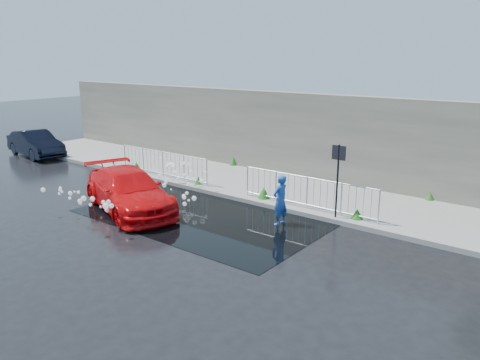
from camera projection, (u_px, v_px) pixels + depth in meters
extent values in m
plane|color=black|center=(173.00, 220.00, 15.07)|extent=(90.00, 90.00, 0.00)
cube|color=slate|center=(262.00, 185.00, 18.87)|extent=(30.00, 4.00, 0.15)
cube|color=slate|center=(231.00, 197.00, 17.34)|extent=(30.00, 0.25, 0.16)
cube|color=#58554A|center=(292.00, 134.00, 20.08)|extent=(30.00, 0.60, 3.50)
cube|color=black|center=(205.00, 215.00, 15.54)|extent=(8.00, 5.00, 0.01)
cylinder|color=black|center=(337.00, 184.00, 14.62)|extent=(0.06, 0.06, 2.50)
cube|color=black|center=(339.00, 153.00, 14.37)|extent=(0.45, 0.04, 0.45)
cylinder|color=silver|center=(125.00, 156.00, 21.30)|extent=(0.05, 0.05, 1.10)
cylinder|color=silver|center=(207.00, 173.00, 18.34)|extent=(0.05, 0.05, 1.10)
cylinder|color=silver|center=(162.00, 152.00, 19.69)|extent=(5.00, 0.04, 0.04)
cylinder|color=silver|center=(163.00, 174.00, 19.93)|extent=(5.00, 0.04, 0.04)
cylinder|color=silver|center=(248.00, 181.00, 17.15)|extent=(0.05, 0.05, 1.10)
cylinder|color=silver|center=(379.00, 207.00, 14.18)|extent=(0.05, 0.05, 1.10)
cylinder|color=silver|center=(308.00, 177.00, 15.53)|extent=(5.00, 0.04, 0.04)
cylinder|color=silver|center=(307.00, 205.00, 15.78)|extent=(5.00, 0.04, 0.04)
cone|color=#1F4F15|center=(136.00, 166.00, 21.02)|extent=(0.40, 0.40, 0.38)
cone|color=#1F4F15|center=(199.00, 180.00, 18.78)|extent=(0.36, 0.36, 0.30)
cone|color=#1F4F15|center=(264.00, 193.00, 16.86)|extent=(0.44, 0.44, 0.41)
cone|color=#1F4F15|center=(357.00, 214.00, 14.74)|extent=(0.38, 0.38, 0.33)
cone|color=#1F4F15|center=(234.00, 161.00, 22.03)|extent=(0.42, 0.42, 0.40)
cone|color=#1F4F15|center=(430.00, 196.00, 16.70)|extent=(0.34, 0.34, 0.28)
sphere|color=white|center=(187.00, 193.00, 16.23)|extent=(0.12, 0.12, 0.12)
sphere|color=white|center=(182.00, 165.00, 18.42)|extent=(0.10, 0.10, 0.10)
sphere|color=white|center=(176.00, 173.00, 17.74)|extent=(0.16, 0.16, 0.16)
sphere|color=white|center=(191.00, 172.00, 17.74)|extent=(0.12, 0.12, 0.12)
sphere|color=white|center=(160.00, 176.00, 17.72)|extent=(0.16, 0.16, 0.16)
sphere|color=white|center=(165.00, 177.00, 17.70)|extent=(0.08, 0.08, 0.08)
sphere|color=white|center=(156.00, 196.00, 16.59)|extent=(0.12, 0.12, 0.12)
sphere|color=white|center=(185.00, 204.00, 15.90)|extent=(0.14, 0.14, 0.14)
sphere|color=white|center=(185.00, 163.00, 18.14)|extent=(0.16, 0.16, 0.16)
sphere|color=white|center=(189.00, 164.00, 18.28)|extent=(0.10, 0.10, 0.10)
sphere|color=white|center=(168.00, 179.00, 17.29)|extent=(0.11, 0.11, 0.11)
sphere|color=white|center=(205.00, 172.00, 17.62)|extent=(0.12, 0.12, 0.12)
sphere|color=white|center=(184.00, 196.00, 16.35)|extent=(0.13, 0.13, 0.13)
sphere|color=white|center=(168.00, 166.00, 18.45)|extent=(0.16, 0.16, 0.16)
sphere|color=white|center=(173.00, 165.00, 18.71)|extent=(0.16, 0.16, 0.16)
sphere|color=white|center=(126.00, 191.00, 17.55)|extent=(0.08, 0.08, 0.08)
sphere|color=white|center=(134.00, 182.00, 17.70)|extent=(0.10, 0.10, 0.10)
sphere|color=white|center=(168.00, 165.00, 18.80)|extent=(0.08, 0.08, 0.08)
sphere|color=white|center=(137.00, 194.00, 17.23)|extent=(0.07, 0.07, 0.07)
sphere|color=white|center=(166.00, 177.00, 17.62)|extent=(0.09, 0.09, 0.09)
sphere|color=white|center=(171.00, 189.00, 16.60)|extent=(0.06, 0.06, 0.06)
sphere|color=white|center=(190.00, 165.00, 18.05)|extent=(0.09, 0.09, 0.09)
sphere|color=white|center=(178.00, 179.00, 17.53)|extent=(0.12, 0.12, 0.12)
sphere|color=white|center=(149.00, 196.00, 16.69)|extent=(0.13, 0.13, 0.13)
sphere|color=white|center=(194.00, 179.00, 16.89)|extent=(0.12, 0.12, 0.12)
sphere|color=white|center=(155.00, 170.00, 18.37)|extent=(0.10, 0.10, 0.10)
sphere|color=white|center=(184.00, 198.00, 16.19)|extent=(0.15, 0.15, 0.15)
sphere|color=white|center=(202.00, 181.00, 16.78)|extent=(0.18, 0.18, 0.18)
sphere|color=white|center=(173.00, 164.00, 18.70)|extent=(0.15, 0.15, 0.15)
sphere|color=white|center=(164.00, 185.00, 17.04)|extent=(0.16, 0.16, 0.16)
sphere|color=white|center=(167.00, 174.00, 17.73)|extent=(0.07, 0.07, 0.07)
sphere|color=white|center=(189.00, 177.00, 17.44)|extent=(0.11, 0.11, 0.11)
sphere|color=white|center=(170.00, 164.00, 18.75)|extent=(0.16, 0.16, 0.16)
sphere|color=white|center=(150.00, 192.00, 17.02)|extent=(0.10, 0.10, 0.10)
sphere|color=white|center=(166.00, 182.00, 17.13)|extent=(0.14, 0.14, 0.14)
sphere|color=white|center=(189.00, 200.00, 15.99)|extent=(0.09, 0.09, 0.09)
sphere|color=white|center=(167.00, 163.00, 18.80)|extent=(0.08, 0.08, 0.08)
sphere|color=white|center=(200.00, 179.00, 17.00)|extent=(0.08, 0.08, 0.08)
sphere|color=white|center=(135.00, 195.00, 16.97)|extent=(0.15, 0.15, 0.15)
sphere|color=white|center=(174.00, 166.00, 18.28)|extent=(0.16, 0.16, 0.16)
sphere|color=white|center=(160.00, 158.00, 19.22)|extent=(0.12, 0.12, 0.12)
sphere|color=white|center=(175.00, 172.00, 17.88)|extent=(0.09, 0.09, 0.09)
sphere|color=white|center=(188.00, 184.00, 16.90)|extent=(0.09, 0.09, 0.09)
sphere|color=white|center=(185.00, 175.00, 17.17)|extent=(0.15, 0.15, 0.15)
sphere|color=white|center=(194.00, 198.00, 15.90)|extent=(0.16, 0.16, 0.16)
sphere|color=white|center=(181.00, 162.00, 18.53)|extent=(0.12, 0.12, 0.12)
sphere|color=white|center=(105.00, 204.00, 15.65)|extent=(0.11, 0.11, 0.11)
sphere|color=white|center=(70.00, 198.00, 14.29)|extent=(0.10, 0.10, 0.10)
sphere|color=white|center=(107.00, 205.00, 14.51)|extent=(0.16, 0.16, 0.16)
sphere|color=white|center=(101.00, 207.00, 15.77)|extent=(0.10, 0.10, 0.10)
sphere|color=white|center=(62.00, 192.00, 15.41)|extent=(0.09, 0.09, 0.09)
sphere|color=white|center=(80.00, 201.00, 15.49)|extent=(0.14, 0.14, 0.14)
sphere|color=white|center=(59.00, 193.00, 14.69)|extent=(0.06, 0.06, 0.06)
sphere|color=white|center=(90.00, 205.00, 15.31)|extent=(0.11, 0.11, 0.11)
sphere|color=white|center=(109.00, 202.00, 13.43)|extent=(0.12, 0.12, 0.12)
sphere|color=white|center=(60.00, 188.00, 15.12)|extent=(0.09, 0.09, 0.09)
sphere|color=white|center=(92.00, 199.00, 15.12)|extent=(0.16, 0.16, 0.16)
sphere|color=white|center=(74.00, 192.00, 14.88)|extent=(0.06, 0.06, 0.06)
sphere|color=white|center=(80.00, 203.00, 16.03)|extent=(0.13, 0.13, 0.13)
sphere|color=white|center=(70.00, 193.00, 14.13)|extent=(0.13, 0.13, 0.13)
sphere|color=white|center=(107.00, 210.00, 15.15)|extent=(0.17, 0.17, 0.17)
sphere|color=white|center=(84.00, 199.00, 13.57)|extent=(0.16, 0.16, 0.16)
sphere|color=white|center=(135.00, 219.00, 14.25)|extent=(0.12, 0.12, 0.12)
sphere|color=white|center=(111.00, 206.00, 14.21)|extent=(0.15, 0.15, 0.15)
sphere|color=white|center=(106.00, 206.00, 14.03)|extent=(0.17, 0.17, 0.17)
sphere|color=white|center=(79.00, 192.00, 14.90)|extent=(0.11, 0.11, 0.11)
sphere|color=white|center=(43.00, 190.00, 15.23)|extent=(0.15, 0.15, 0.15)
sphere|color=white|center=(103.00, 202.00, 14.14)|extent=(0.12, 0.12, 0.12)
sphere|color=white|center=(60.00, 190.00, 15.08)|extent=(0.11, 0.11, 0.11)
sphere|color=white|center=(59.00, 194.00, 14.82)|extent=(0.06, 0.06, 0.06)
imported|color=red|center=(129.00, 191.00, 15.88)|extent=(5.19, 3.46, 1.40)
imported|color=black|center=(36.00, 144.00, 24.52)|extent=(4.27, 1.88, 1.36)
imported|color=#2251AA|center=(280.00, 200.00, 14.50)|extent=(0.45, 0.63, 1.61)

